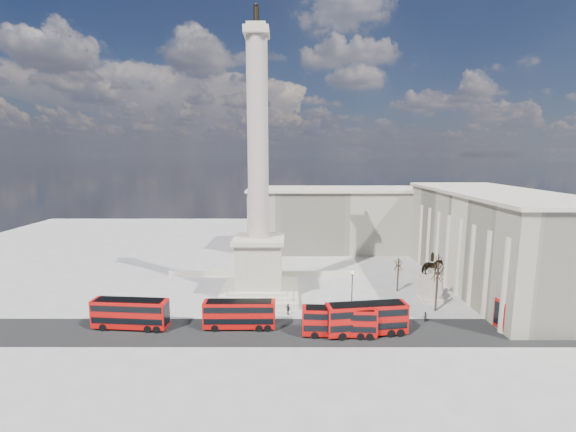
{
  "coord_description": "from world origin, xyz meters",
  "views": [
    {
      "loc": [
        5.26,
        -62.34,
        25.36
      ],
      "look_at": [
        5.2,
        2.74,
        15.0
      ],
      "focal_mm": 24.0,
      "sensor_mm": 36.0,
      "label": 1
    }
  ],
  "objects_px": {
    "red_bus_d": "(537,314)",
    "red_bus_a": "(240,314)",
    "red_bus_b": "(340,321)",
    "pedestrian_walking": "(381,317)",
    "victorian_lamp": "(352,286)",
    "red_bus_e": "(131,313)",
    "pedestrian_crossing": "(288,309)",
    "equestrian_statue": "(431,284)",
    "red_bus_c": "(367,318)",
    "nelsons_column": "(259,226)",
    "pedestrian_standing": "(425,317)"
  },
  "relations": [
    {
      "from": "victorian_lamp",
      "to": "red_bus_a",
      "type": "bearing_deg",
      "value": -155.44
    },
    {
      "from": "equestrian_statue",
      "to": "red_bus_b",
      "type": "bearing_deg",
      "value": -142.64
    },
    {
      "from": "victorian_lamp",
      "to": "pedestrian_standing",
      "type": "xyz_separation_m",
      "value": [
        10.3,
        -5.83,
        -2.9
      ]
    },
    {
      "from": "victorian_lamp",
      "to": "pedestrian_crossing",
      "type": "relative_size",
      "value": 3.35
    },
    {
      "from": "red_bus_a",
      "to": "victorian_lamp",
      "type": "xyz_separation_m",
      "value": [
        17.8,
        8.14,
        1.46
      ]
    },
    {
      "from": "red_bus_b",
      "to": "victorian_lamp",
      "type": "relative_size",
      "value": 1.68
    },
    {
      "from": "victorian_lamp",
      "to": "equestrian_statue",
      "type": "distance_m",
      "value": 14.66
    },
    {
      "from": "red_bus_a",
      "to": "victorian_lamp",
      "type": "distance_m",
      "value": 19.62
    },
    {
      "from": "nelsons_column",
      "to": "red_bus_c",
      "type": "relative_size",
      "value": 4.23
    },
    {
      "from": "nelsons_column",
      "to": "red_bus_a",
      "type": "bearing_deg",
      "value": -97.66
    },
    {
      "from": "equestrian_statue",
      "to": "victorian_lamp",
      "type": "bearing_deg",
      "value": -168.03
    },
    {
      "from": "red_bus_c",
      "to": "red_bus_e",
      "type": "xyz_separation_m",
      "value": [
        -34.31,
        1.97,
        -0.11
      ]
    },
    {
      "from": "red_bus_b",
      "to": "pedestrian_walking",
      "type": "height_order",
      "value": "red_bus_b"
    },
    {
      "from": "pedestrian_standing",
      "to": "pedestrian_walking",
      "type": "bearing_deg",
      "value": -4.01
    },
    {
      "from": "red_bus_a",
      "to": "red_bus_b",
      "type": "xyz_separation_m",
      "value": [
        14.36,
        -2.39,
        -0.02
      ]
    },
    {
      "from": "red_bus_c",
      "to": "equestrian_statue",
      "type": "xyz_separation_m",
      "value": [
        13.86,
        13.19,
        0.59
      ]
    },
    {
      "from": "equestrian_statue",
      "to": "pedestrian_crossing",
      "type": "relative_size",
      "value": 4.66
    },
    {
      "from": "pedestrian_walking",
      "to": "red_bus_a",
      "type": "bearing_deg",
      "value": -167.81
    },
    {
      "from": "victorian_lamp",
      "to": "pedestrian_crossing",
      "type": "xyz_separation_m",
      "value": [
        -10.71,
        -3.22,
        -2.75
      ]
    },
    {
      "from": "pedestrian_walking",
      "to": "pedestrian_crossing",
      "type": "xyz_separation_m",
      "value": [
        -14.22,
        2.61,
        0.16
      ]
    },
    {
      "from": "red_bus_e",
      "to": "equestrian_statue",
      "type": "distance_m",
      "value": 49.47
    },
    {
      "from": "red_bus_d",
      "to": "pedestrian_walking",
      "type": "xyz_separation_m",
      "value": [
        -22.17,
        2.56,
        -1.65
      ]
    },
    {
      "from": "pedestrian_crossing",
      "to": "red_bus_b",
      "type": "bearing_deg",
      "value": 178.82
    },
    {
      "from": "red_bus_b",
      "to": "pedestrian_crossing",
      "type": "bearing_deg",
      "value": 138.02
    },
    {
      "from": "red_bus_a",
      "to": "pedestrian_crossing",
      "type": "distance_m",
      "value": 8.72
    },
    {
      "from": "red_bus_d",
      "to": "victorian_lamp",
      "type": "relative_size",
      "value": 1.85
    },
    {
      "from": "pedestrian_crossing",
      "to": "red_bus_d",
      "type": "bearing_deg",
      "value": -144.1
    },
    {
      "from": "red_bus_a",
      "to": "pedestrian_crossing",
      "type": "bearing_deg",
      "value": 34.42
    },
    {
      "from": "red_bus_d",
      "to": "victorian_lamp",
      "type": "distance_m",
      "value": 27.05
    },
    {
      "from": "nelsons_column",
      "to": "pedestrian_walking",
      "type": "distance_m",
      "value": 25.65
    },
    {
      "from": "red_bus_b",
      "to": "red_bus_e",
      "type": "xyz_separation_m",
      "value": [
        -30.4,
        2.35,
        0.14
      ]
    },
    {
      "from": "red_bus_c",
      "to": "red_bus_e",
      "type": "distance_m",
      "value": 34.37
    },
    {
      "from": "victorian_lamp",
      "to": "pedestrian_walking",
      "type": "bearing_deg",
      "value": -58.93
    },
    {
      "from": "nelsons_column",
      "to": "equestrian_statue",
      "type": "xyz_separation_m",
      "value": [
        30.27,
        -2.63,
        -9.87
      ]
    },
    {
      "from": "equestrian_statue",
      "to": "pedestrian_standing",
      "type": "height_order",
      "value": "equestrian_statue"
    },
    {
      "from": "red_bus_e",
      "to": "pedestrian_walking",
      "type": "xyz_separation_m",
      "value": [
        37.36,
        2.35,
        -1.57
      ]
    },
    {
      "from": "red_bus_d",
      "to": "red_bus_a",
      "type": "bearing_deg",
      "value": 175.7
    },
    {
      "from": "red_bus_c",
      "to": "pedestrian_walking",
      "type": "xyz_separation_m",
      "value": [
        3.04,
        4.33,
        -1.68
      ]
    },
    {
      "from": "nelsons_column",
      "to": "red_bus_a",
      "type": "relative_size",
      "value": 4.75
    },
    {
      "from": "red_bus_a",
      "to": "red_bus_c",
      "type": "distance_m",
      "value": 18.38
    },
    {
      "from": "red_bus_b",
      "to": "equestrian_statue",
      "type": "bearing_deg",
      "value": 40.54
    },
    {
      "from": "red_bus_a",
      "to": "red_bus_e",
      "type": "bearing_deg",
      "value": 179.85
    },
    {
      "from": "pedestrian_walking",
      "to": "pedestrian_standing",
      "type": "bearing_deg",
      "value": 6.02
    },
    {
      "from": "red_bus_c",
      "to": "pedestrian_walking",
      "type": "relative_size",
      "value": 7.59
    },
    {
      "from": "pedestrian_standing",
      "to": "pedestrian_crossing",
      "type": "height_order",
      "value": "pedestrian_crossing"
    },
    {
      "from": "red_bus_e",
      "to": "pedestrian_crossing",
      "type": "bearing_deg",
      "value": 16.74
    },
    {
      "from": "red_bus_d",
      "to": "nelsons_column",
      "type": "bearing_deg",
      "value": 157.37
    },
    {
      "from": "red_bus_b",
      "to": "equestrian_statue",
      "type": "xyz_separation_m",
      "value": [
        17.77,
        13.57,
        0.83
      ]
    },
    {
      "from": "red_bus_a",
      "to": "victorian_lamp",
      "type": "bearing_deg",
      "value": 24.24
    },
    {
      "from": "nelsons_column",
      "to": "red_bus_d",
      "type": "bearing_deg",
      "value": -18.66
    }
  ]
}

